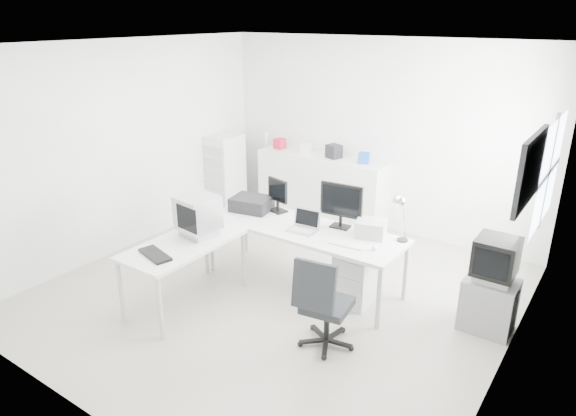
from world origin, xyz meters
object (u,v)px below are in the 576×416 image
Objects in this scene: sideboard at (322,188)px; laptop at (303,221)px; lcd_monitor_large at (341,206)px; crt_monitor at (198,214)px; office_chair at (327,301)px; lcd_monitor_small at (278,196)px; laser_printer at (371,228)px; main_desk at (303,256)px; filing_cabinet at (226,174)px; inkjet_printer at (252,204)px; tv_cabinet at (489,305)px; side_desk at (186,273)px; drawer_pedestal at (357,276)px; crt_tv at (496,261)px.

laptop is at bearing -64.62° from sideboard.
lcd_monitor_large is 1.63m from crt_monitor.
office_chair is at bearing -71.26° from lcd_monitor_large.
lcd_monitor_small is at bearing 174.87° from lcd_monitor_large.
main_desk is at bearing -178.94° from laser_printer.
lcd_monitor_large is 3.02m from filing_cabinet.
crt_monitor reaches higher than office_chair.
inkjet_printer is at bearing 141.73° from office_chair.
lcd_monitor_small is 0.75× the size of tv_cabinet.
tv_cabinet is at bearing -3.22° from lcd_monitor_large.
main_desk is 2.11m from tv_cabinet.
side_desk is at bearing -136.76° from lcd_monitor_large.
lcd_monitor_large is (-0.35, 0.20, 0.72)m from drawer_pedestal.
filing_cabinet is at bearing 163.63° from lcd_monitor_small.
inkjet_printer is 1.15× the size of lcd_monitor_small.
sideboard reaches higher than laser_printer.
filing_cabinet is (-2.77, 1.13, -0.38)m from lcd_monitor_large.
laptop is (0.90, -0.20, 0.03)m from inkjet_printer.
sideboard is (-0.91, 1.92, 0.15)m from main_desk.
laptop is at bearing -23.45° from inkjet_printer.
drawer_pedestal is at bearing 36.57° from side_desk.
sideboard is at bearing 80.93° from inkjet_printer.
tv_cabinet is at bearing -11.52° from laser_printer.
drawer_pedestal is 1.43m from lcd_monitor_small.
lcd_monitor_small is 1.14m from crt_monitor.
crt_monitor reaches higher than main_desk.
lcd_monitor_large reaches higher than filing_cabinet.
tv_cabinet is (1.23, 1.19, -0.21)m from office_chair.
main_desk reaches higher than drawer_pedestal.
laptop is at bearing -170.72° from laser_printer.
lcd_monitor_large is 0.44m from laser_printer.
tv_cabinet is (1.38, 0.26, -0.02)m from drawer_pedestal.
main_desk is 1.36m from crt_monitor.
office_chair is 1.72m from tv_cabinet.
laptop is at bearing -15.39° from lcd_monitor_small.
filing_cabinet is (-3.27, 2.26, 0.15)m from office_chair.
filing_cabinet is (-1.87, 1.13, -0.32)m from lcd_monitor_small.
main_desk is 1.71× the size of side_desk.
side_desk is at bearing -82.29° from crt_monitor.
tv_cabinet is 0.44× the size of filing_cabinet.
side_desk is 2.90× the size of inkjet_printer.
lcd_monitor_large is 0.25× the size of sideboard.
filing_cabinet is at bearing 144.55° from laser_printer.
office_chair is at bearing -136.05° from crt_tv.
filing_cabinet is at bearing -160.41° from sideboard.
sideboard is at bearing 151.66° from tv_cabinet.
main_desk is 1.88× the size of filing_cabinet.
lcd_monitor_small is at bearing 77.47° from side_desk.
crt_tv reaches higher than inkjet_printer.
inkjet_printer is at bearing -138.57° from lcd_monitor_small.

